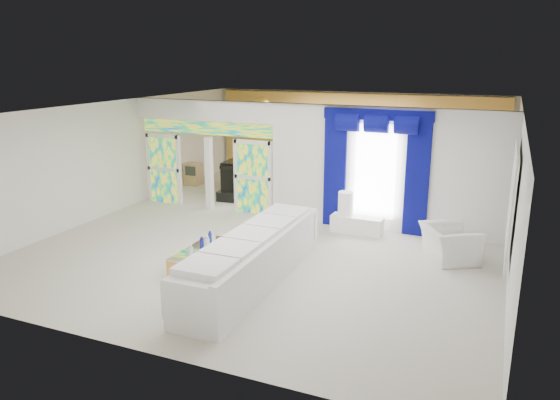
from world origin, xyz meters
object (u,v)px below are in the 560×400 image
at_px(coffee_table, 201,257).
at_px(grand_piano, 255,174).
at_px(console_table, 357,225).
at_px(armchair, 449,243).
at_px(white_sofa, 254,261).

distance_m(coffee_table, grand_piano, 6.52).
bearing_deg(console_table, armchair, -23.45).
xyz_separation_m(white_sofa, armchair, (3.27, 2.62, -0.07)).
relative_size(console_table, armchair, 1.11).
bearing_deg(coffee_table, grand_piano, 105.80).
bearing_deg(white_sofa, grand_piano, 114.84).
relative_size(white_sofa, coffee_table, 2.77).
xyz_separation_m(white_sofa, grand_piano, (-3.12, 6.57, 0.07)).
distance_m(coffee_table, console_table, 4.06).
xyz_separation_m(coffee_table, armchair, (4.62, 2.32, 0.18)).
height_order(coffee_table, console_table, console_table).
bearing_deg(console_table, coffee_table, -125.87).
bearing_deg(white_sofa, armchair, 38.16).
relative_size(white_sofa, grand_piano, 2.29).
bearing_deg(armchair, console_table, 36.15).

